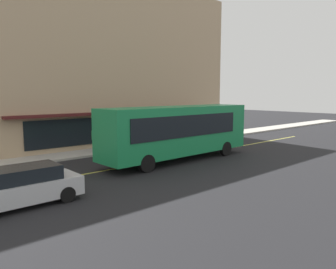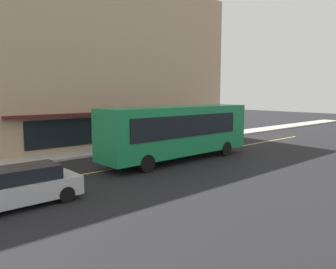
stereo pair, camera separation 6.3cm
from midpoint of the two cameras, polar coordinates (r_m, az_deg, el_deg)
ground at (r=20.89m, az=-1.69°, el=-4.67°), size 120.00×120.00×0.00m
sidewalk at (r=25.06m, az=-9.45°, el=-2.59°), size 80.00×2.41×0.15m
lane_centre_stripe at (r=20.89m, az=-1.69°, el=-4.66°), size 36.00×0.16×0.01m
storefront_building at (r=29.99m, az=-13.05°, el=11.88°), size 25.23×8.70×13.67m
bus at (r=20.77m, az=1.79°, el=0.81°), size 11.17×2.75×3.50m
car_silver at (r=13.85m, az=-24.29°, el=-8.36°), size 4.31×1.88×1.52m
pedestrian_near_storefront at (r=23.72m, az=-13.04°, el=-0.46°), size 0.34×0.34×1.76m
pedestrian_waiting at (r=31.66m, az=7.53°, el=1.38°), size 0.34×0.34×1.61m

